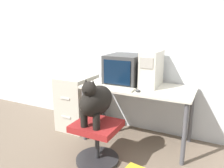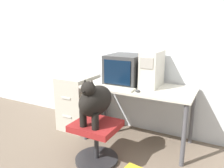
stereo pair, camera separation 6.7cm
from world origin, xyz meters
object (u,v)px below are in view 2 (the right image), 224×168
Objects in this scene: dog at (95,100)px; filing_cabinet at (79,101)px; office_chair at (96,139)px; pc_tower at (152,69)px; crt_monitor at (125,69)px; keyboard at (116,88)px.

filing_cabinet is (-0.73, 0.69, -0.34)m from dog.
dog is 0.66× the size of filing_cabinet.
filing_cabinet is at bearing 137.47° from office_chair.
pc_tower is 0.57× the size of filing_cabinet.
pc_tower reaches higher than crt_monitor.
dog is at bearing -43.06° from filing_cabinet.
keyboard is 0.65m from office_chair.
office_chair is (-0.05, -0.40, -0.50)m from keyboard.
keyboard is at bearing 83.06° from office_chair.
pc_tower is 0.87× the size of dog.
crt_monitor is 0.61× the size of filing_cabinet.
pc_tower reaches higher than filing_cabinet.
pc_tower is at bearing 3.52° from filing_cabinet.
dog is at bearing -90.00° from office_chair.
dog is at bearing -91.50° from crt_monitor.
filing_cabinet is at bearing -176.48° from pc_tower.
filing_cabinet is (-0.75, -0.04, -0.56)m from crt_monitor.
pc_tower is 1.26m from filing_cabinet.
dog is (-0.05, -0.41, -0.04)m from keyboard.
pc_tower is 0.88m from dog.
crt_monitor is at bearing 2.89° from filing_cabinet.
keyboard is 0.56× the size of filing_cabinet.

